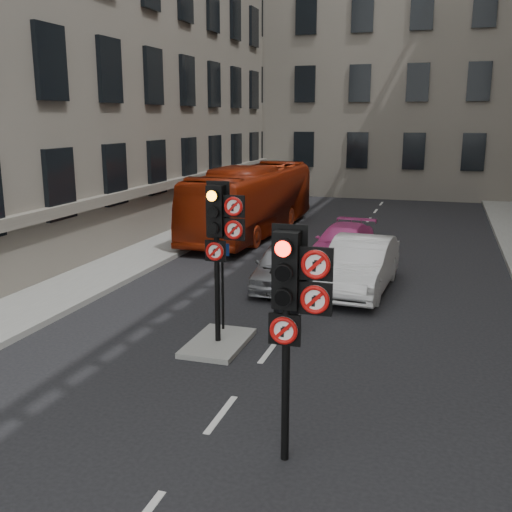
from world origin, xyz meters
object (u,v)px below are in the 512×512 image
Objects in this scene: car_pink at (343,243)px; info_sign at (222,275)px; signal_far at (220,228)px; bus_red at (252,200)px; car_silver at (282,266)px; signal_near at (292,296)px; motorcycle at (274,279)px; car_white at (360,265)px; motorcyclist at (286,299)px.

car_pink is 2.11× the size of info_sign.
signal_far reaches higher than bus_red.
car_pink is 6.13m from bus_red.
car_silver is at bearing 68.71° from info_sign.
signal_near is 8.77m from motorcycle.
signal_near is at bearing -74.03° from motorcycle.
bus_red is (-5.73, 7.52, 0.70)m from car_white.
car_pink is at bearing 95.86° from signal_near.
signal_far is 1.73× the size of info_sign.
signal_near is at bearing -68.58° from bus_red.
car_pink reaches higher than motorcycle.
motorcyclist is at bearing -70.83° from motorcycle.
motorcyclist reaches higher than car_pink.
info_sign is (3.15, -12.14, -0.02)m from bus_red.
car_white reaches higher than motorcycle.
signal_near is at bearing -56.98° from signal_far.
motorcycle is (0.02, -1.02, -0.16)m from car_silver.
bus_red reaches higher than info_sign.
signal_far is at bearing -89.60° from info_sign.
signal_far is 5.55m from car_silver.
signal_near reaches higher than car_silver.
car_silver is 4.03m from car_pink.
car_white is at bearing 43.14° from info_sign.
signal_near is 5.64m from info_sign.
signal_near is 1.73× the size of info_sign.
signal_far reaches higher than motorcycle.
signal_far reaches higher than motorcyclist.
motorcyclist is at bearing -101.04° from car_white.
motorcycle is 0.87× the size of motorcyclist.
signal_near is 9.70m from car_silver.
car_white reaches higher than car_silver.
motorcyclist is (1.19, -4.14, 0.27)m from car_silver.
car_pink is at bearing -85.24° from motorcyclist.
car_white is at bearing -68.43° from car_pink.
info_sign is at bearing -95.39° from car_pink.
bus_red is 6.69× the size of motorcycle.
motorcyclist reaches higher than car_white.
bus_red is 12.75m from motorcyclist.
motorcycle is (3.45, -8.76, -1.00)m from bus_red.
signal_near is 5.45m from motorcyclist.
car_silver is 2.06× the size of motorcyclist.
signal_near is 0.95× the size of car_silver.
car_silver is (0.04, 5.15, -2.06)m from signal_far.
motorcyclist is at bearing -85.30° from car_pink.
car_silver is 0.86× the size of car_pink.
signal_far is at bearing -93.06° from car_pink.
signal_near is 17.95m from bus_red.
bus_red is 9.47m from motorcycle.
bus_red is at bearing 109.63° from car_silver.
car_pink is at bearing 68.00° from car_silver.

